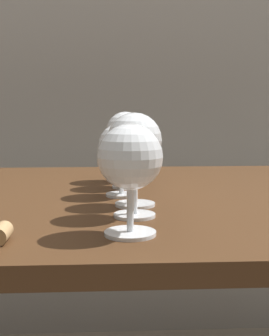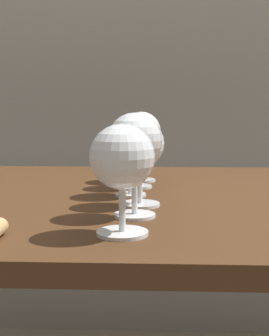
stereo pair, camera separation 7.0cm
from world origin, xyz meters
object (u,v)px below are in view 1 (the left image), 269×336
Objects in this scene: wine_glass_pinot at (130,160)px; wine_glass_cabernet at (135,146)px; wine_glass_amber at (126,133)px; wine_glass_merlot at (126,143)px; wine_glass_port at (134,143)px; wine_glass_empty at (121,148)px; cork at (1,233)px.

wine_glass_pinot is 0.18m from wine_glass_cabernet.
wine_glass_pinot is 0.92× the size of wine_glass_amber.
wine_glass_amber is (0.00, 0.09, 0.02)m from wine_glass_merlot.
wine_glass_amber is at bearing 91.23° from wine_glass_cabernet.
wine_glass_port reaches higher than wine_glass_empty.
wine_glass_cabernet reaches higher than wine_glass_pinot.
wine_glass_merlot is at bearing -92.17° from wine_glass_amber.
wine_glass_cabernet is at bearing 49.48° from cork.
wine_glass_empty is at bearing 95.10° from wine_glass_port.
wine_glass_cabernet is at bearing -88.77° from wine_glass_amber.
wine_glass_amber is at bearing 70.11° from cork.
wine_glass_cabernet reaches higher than wine_glass_merlot.
wine_glass_merlot is 0.89× the size of wine_glass_amber.
wine_glass_merlot is at bearing 88.77° from wine_glass_pinot.
wine_glass_empty is 0.18m from wine_glass_amber.
wine_glass_merlot is 0.43m from cork.
wine_glass_merlot is at bearing 66.56° from cork.
wine_glass_merlot reaches higher than wine_glass_empty.
wine_glass_port is at bearing -89.22° from wine_glass_merlot.
wine_glass_port is at bearing -93.80° from wine_glass_cabernet.
wine_glass_port is at bearing -84.90° from wine_glass_empty.
wine_glass_pinot is 1.04× the size of wine_glass_merlot.
wine_glass_cabernet is 1.07× the size of wine_glass_empty.
wine_glass_empty is at bearing 103.09° from wine_glass_cabernet.
wine_glass_pinot is 1.06× the size of wine_glass_empty.
wine_glass_pinot reaches higher than cork.
cork is (-0.16, -0.02, -0.09)m from wine_glass_pinot.
wine_glass_merlot is (0.01, 0.36, -0.01)m from wine_glass_pinot.
wine_glass_amber is at bearing 88.59° from wine_glass_pinot.
cork is at bearing -143.80° from wine_glass_port.
wine_glass_cabernet is 0.09m from wine_glass_empty.
wine_glass_amber reaches higher than wine_glass_empty.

